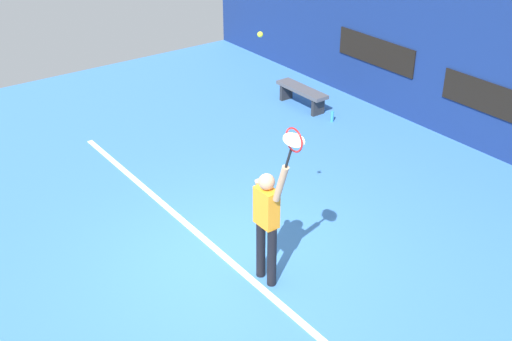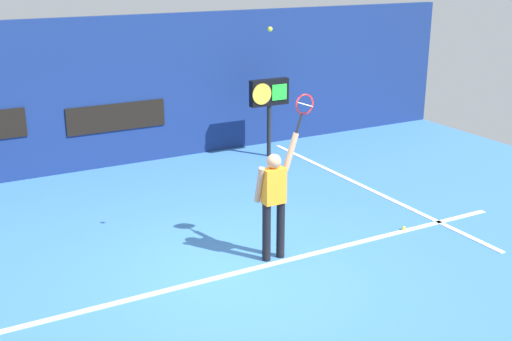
% 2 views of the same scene
% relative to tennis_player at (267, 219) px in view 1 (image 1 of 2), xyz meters
% --- Properties ---
extents(ground_plane, '(18.00, 18.00, 0.00)m').
position_rel_tennis_player_xyz_m(ground_plane, '(-0.63, -0.10, -1.01)').
color(ground_plane, '#3870B2').
extents(back_wall, '(18.00, 0.20, 3.27)m').
position_rel_tennis_player_xyz_m(back_wall, '(-0.63, 5.86, 0.63)').
color(back_wall, navy).
rests_on(back_wall, ground_plane).
extents(sponsor_banner_center, '(2.20, 0.03, 0.60)m').
position_rel_tennis_player_xyz_m(sponsor_banner_center, '(-0.63, 5.74, 0.10)').
color(sponsor_banner_center, black).
extents(sponsor_banner_portside, '(2.20, 0.03, 0.60)m').
position_rel_tennis_player_xyz_m(sponsor_banner_portside, '(-3.63, 5.74, 0.23)').
color(sponsor_banner_portside, black).
extents(court_baseline, '(10.00, 0.10, 0.01)m').
position_rel_tennis_player_xyz_m(court_baseline, '(-0.63, -0.18, -1.00)').
color(court_baseline, white).
rests_on(court_baseline, ground_plane).
extents(tennis_player, '(0.67, 0.31, 1.98)m').
position_rel_tennis_player_xyz_m(tennis_player, '(0.00, 0.00, 0.00)').
color(tennis_player, black).
rests_on(tennis_player, ground_plane).
extents(tennis_racket, '(0.40, 0.27, 0.63)m').
position_rel_tennis_player_xyz_m(tennis_racket, '(0.50, -0.00, 1.34)').
color(tennis_racket, black).
extents(tennis_ball, '(0.07, 0.07, 0.07)m').
position_rel_tennis_player_xyz_m(tennis_ball, '(-0.11, -0.04, 2.50)').
color(tennis_ball, '#CCE033').
extents(court_bench, '(1.40, 0.36, 0.45)m').
position_rel_tennis_player_xyz_m(court_bench, '(-4.46, 4.38, -0.67)').
color(court_bench, '#4C4C51').
rests_on(court_bench, ground_plane).
extents(water_bottle, '(0.07, 0.07, 0.24)m').
position_rel_tennis_player_xyz_m(water_bottle, '(-3.45, 4.38, -0.89)').
color(water_bottle, '#338CD8').
rests_on(water_bottle, ground_plane).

